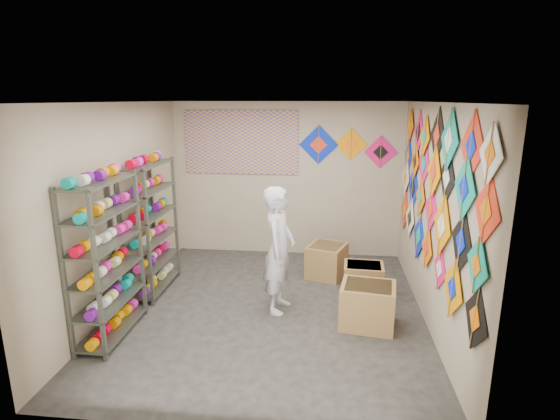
# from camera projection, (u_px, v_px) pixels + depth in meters

# --- Properties ---
(ground) EXTENTS (4.50, 4.50, 0.00)m
(ground) POSITION_uv_depth(u_px,v_px,m) (270.00, 309.00, 5.86)
(ground) COLOR #292623
(room_walls) EXTENTS (4.50, 4.50, 4.50)m
(room_walls) POSITION_uv_depth(u_px,v_px,m) (269.00, 189.00, 5.45)
(room_walls) COLOR tan
(room_walls) RESTS_ON ground
(shelf_rack_front) EXTENTS (0.40, 1.10, 1.90)m
(shelf_rack_front) POSITION_uv_depth(u_px,v_px,m) (106.00, 260.00, 5.00)
(shelf_rack_front) COLOR #4C5147
(shelf_rack_front) RESTS_ON ground
(shelf_rack_back) EXTENTS (0.40, 1.10, 1.90)m
(shelf_rack_back) POSITION_uv_depth(u_px,v_px,m) (151.00, 227.00, 6.25)
(shelf_rack_back) COLOR #4C5147
(shelf_rack_back) RESTS_ON ground
(string_spools) EXTENTS (0.12, 2.36, 0.12)m
(string_spools) POSITION_uv_depth(u_px,v_px,m) (130.00, 235.00, 5.60)
(string_spools) COLOR #FF24AA
(string_spools) RESTS_ON ground
(kite_wall_display) EXTENTS (0.06, 4.22, 2.08)m
(kite_wall_display) POSITION_uv_depth(u_px,v_px,m) (432.00, 191.00, 5.25)
(kite_wall_display) COLOR black
(kite_wall_display) RESTS_ON room_walls
(back_wall_kites) EXTENTS (1.67, 0.02, 0.73)m
(back_wall_kites) POSITION_uv_depth(u_px,v_px,m) (346.00, 147.00, 7.42)
(back_wall_kites) COLOR #0725D0
(back_wall_kites) RESTS_ON room_walls
(poster) EXTENTS (2.00, 0.01, 1.10)m
(poster) POSITION_uv_depth(u_px,v_px,m) (241.00, 143.00, 7.60)
(poster) COLOR #644494
(poster) RESTS_ON room_walls
(shopkeeper) EXTENTS (0.72, 0.57, 1.67)m
(shopkeeper) POSITION_uv_depth(u_px,v_px,m) (279.00, 250.00, 5.66)
(shopkeeper) COLOR silver
(shopkeeper) RESTS_ON ground
(carton_a) EXTENTS (0.72, 0.63, 0.54)m
(carton_a) POSITION_uv_depth(u_px,v_px,m) (367.00, 305.00, 5.37)
(carton_a) COLOR #9D7744
(carton_a) RESTS_ON ground
(carton_b) EXTENTS (0.58, 0.48, 0.45)m
(carton_b) POSITION_uv_depth(u_px,v_px,m) (363.00, 279.00, 6.25)
(carton_b) COLOR #9D7744
(carton_b) RESTS_ON ground
(carton_c) EXTENTS (0.70, 0.73, 0.51)m
(carton_c) POSITION_uv_depth(u_px,v_px,m) (327.00, 261.00, 6.90)
(carton_c) COLOR #9D7744
(carton_c) RESTS_ON ground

